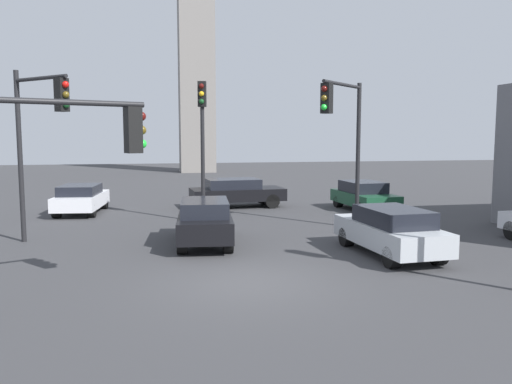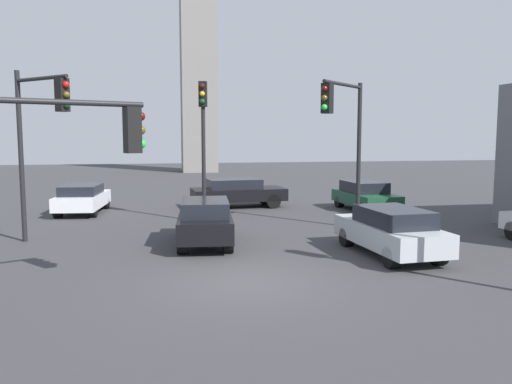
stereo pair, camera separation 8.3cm
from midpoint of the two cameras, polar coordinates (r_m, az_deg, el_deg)
name	(u,v)px [view 1 (the left image)]	position (r m, az deg, el deg)	size (l,w,h in m)	color
ground_plane	(247,282)	(12.80, -1.17, -9.85)	(107.10, 107.10, 0.00)	#38383A
traffic_light_0	(202,126)	(21.05, -6.02, 7.24)	(0.38, 0.49, 5.66)	black
traffic_light_1	(344,125)	(18.89, 9.48, 7.31)	(2.25, 2.22, 5.48)	black
traffic_light_2	(39,124)	(17.89, -22.81, 6.93)	(1.95, 1.92, 5.64)	black
traffic_light_4	(56,152)	(11.19, -21.29, 4.09)	(3.54, 1.67, 4.53)	black
car_1	(81,198)	(24.87, -18.73, -0.66)	(2.19, 4.09, 1.31)	silver
car_2	(364,195)	(25.01, 11.66, -0.37)	(2.01, 4.11, 1.36)	#19472D
car_4	(205,220)	(17.02, -5.78, -3.12)	(2.06, 4.30, 1.47)	black
car_5	(236,192)	(25.59, -2.29, 0.01)	(4.66, 2.29, 1.41)	black
car_6	(390,230)	(15.90, 14.37, -4.09)	(1.97, 4.33, 1.43)	#ADB2B7
skyline_tower	(196,50)	(51.16, -6.64, 15.17)	(3.28, 3.28, 22.96)	gray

